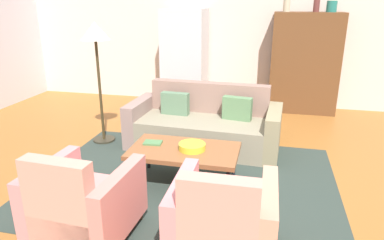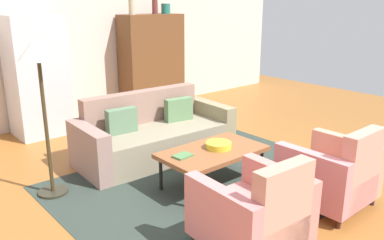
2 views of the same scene
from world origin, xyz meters
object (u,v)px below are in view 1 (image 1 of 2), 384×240
(fruit_bowl, at_px, (192,147))
(vase_round, at_px, (317,4))
(armchair_right, at_px, (222,225))
(floor_lamp, at_px, (96,43))
(coffee_table, at_px, (184,152))
(refrigerator, at_px, (185,59))
(book_stack, at_px, (153,143))
(couch, at_px, (205,126))
(armchair_left, at_px, (81,205))
(cabinet, at_px, (304,63))
(vase_small, at_px, (332,6))
(vase_tall, at_px, (287,3))

(fruit_bowl, bearing_deg, vase_round, 65.66)
(armchair_right, bearing_deg, floor_lamp, 133.54)
(coffee_table, distance_m, refrigerator, 3.26)
(book_stack, relative_size, floor_lamp, 0.13)
(couch, height_order, armchair_right, armchair_right)
(armchair_left, xyz_separation_m, floor_lamp, (-0.89, 2.16, 1.10))
(armchair_right, bearing_deg, vase_round, 77.23)
(coffee_table, height_order, armchair_left, armchair_left)
(vase_round, height_order, floor_lamp, vase_round)
(cabinet, xyz_separation_m, vase_round, (0.10, -0.00, 1.04))
(couch, xyz_separation_m, floor_lamp, (-1.50, -0.20, 1.16))
(book_stack, relative_size, refrigerator, 0.12)
(armchair_right, xyz_separation_m, floor_lamp, (-2.09, 2.16, 1.10))
(refrigerator, relative_size, floor_lamp, 1.08)
(couch, relative_size, armchair_left, 2.43)
(armchair_left, relative_size, vase_small, 4.72)
(coffee_table, distance_m, vase_tall, 3.73)
(fruit_bowl, distance_m, floor_lamp, 2.11)
(couch, distance_m, cabinet, 2.58)
(armchair_right, height_order, refrigerator, refrigerator)
(refrigerator, height_order, floor_lamp, refrigerator)
(armchair_left, relative_size, fruit_bowl, 2.97)
(fruit_bowl, xyz_separation_m, cabinet, (1.36, 3.23, 0.43))
(coffee_table, relative_size, armchair_left, 1.36)
(floor_lamp, bearing_deg, vase_small, 34.18)
(vase_tall, distance_m, vase_round, 0.50)
(vase_small, bearing_deg, cabinet, 179.23)
(coffee_table, height_order, armchair_right, armchair_right)
(fruit_bowl, relative_size, vase_tall, 0.96)
(cabinet, bearing_deg, coffee_table, -114.15)
(couch, xyz_separation_m, vase_small, (1.79, 2.04, 1.60))
(couch, distance_m, book_stack, 1.20)
(cabinet, xyz_separation_m, refrigerator, (-2.23, -0.10, 0.03))
(vase_round, relative_size, vase_small, 1.46)
(coffee_table, height_order, vase_small, vase_small)
(book_stack, bearing_deg, floor_lamp, 139.96)
(armchair_right, distance_m, vase_tall, 4.70)
(book_stack, bearing_deg, refrigerator, 97.35)
(vase_round, bearing_deg, vase_small, 0.00)
(armchair_left, relative_size, vase_round, 3.23)
(cabinet, distance_m, vase_tall, 1.13)
(armchair_right, xyz_separation_m, cabinet, (0.85, 4.40, 0.56))
(armchair_left, bearing_deg, fruit_bowl, 62.41)
(armchair_left, height_order, floor_lamp, floor_lamp)
(armchair_left, distance_m, cabinet, 4.88)
(coffee_table, xyz_separation_m, floor_lamp, (-1.49, 0.99, 1.05))
(armchair_left, bearing_deg, vase_round, 67.02)
(book_stack, bearing_deg, cabinet, 59.88)
(coffee_table, bearing_deg, armchair_left, -117.36)
(armchair_right, distance_m, book_stack, 1.58)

